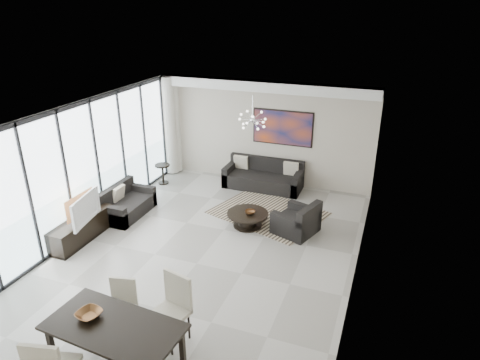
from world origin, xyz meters
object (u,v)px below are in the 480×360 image
at_px(coffee_table, 248,219).
at_px(television, 81,208).
at_px(tv_console, 81,229).
at_px(sofa_main, 263,178).
at_px(dining_table, 114,330).

bearing_deg(coffee_table, television, -147.85).
height_order(coffee_table, tv_console, tv_console).
relative_size(coffee_table, sofa_main, 0.45).
height_order(sofa_main, dining_table, dining_table).
xyz_separation_m(sofa_main, tv_console, (-2.87, -4.09, -0.00)).
height_order(coffee_table, dining_table, dining_table).
bearing_deg(sofa_main, tv_console, -125.08).
height_order(coffee_table, television, television).
distance_m(coffee_table, tv_console, 3.69).
height_order(tv_console, dining_table, dining_table).
relative_size(sofa_main, television, 2.02).
xyz_separation_m(sofa_main, television, (-2.71, -4.17, 0.56)).
bearing_deg(coffee_table, dining_table, -94.03).
height_order(television, dining_table, television).
bearing_deg(dining_table, television, 135.52).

